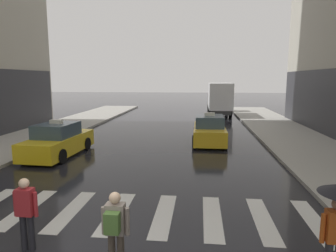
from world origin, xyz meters
TOP-DOWN VIEW (x-y plane):
  - crosswalk_markings at (-0.00, 3.00)m, footprint 11.30×2.80m
  - taxi_lead at (-4.62, 9.03)m, footprint 2.10×4.62m
  - taxi_second at (2.89, 12.94)m, footprint 1.95×4.55m
  - box_truck at (4.29, 26.42)m, footprint 2.31×7.55m
  - pedestrian_with_backpack at (0.74, 0.33)m, footprint 0.55×0.43m
  - pedestrian_plain_coat at (-1.43, 0.94)m, footprint 0.55×0.24m

SIDE VIEW (x-z plane):
  - crosswalk_markings at x=0.00m, z-range 0.00..0.01m
  - taxi_lead at x=-4.62m, z-range -0.18..1.63m
  - taxi_second at x=2.89m, z-range -0.18..1.63m
  - pedestrian_plain_coat at x=-1.43m, z-range 0.11..1.76m
  - pedestrian_with_backpack at x=0.74m, z-range 0.15..1.80m
  - box_truck at x=4.29m, z-range 0.18..3.53m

